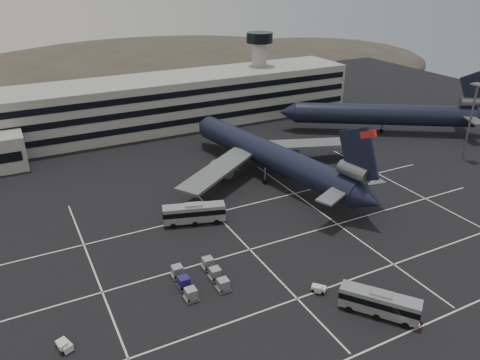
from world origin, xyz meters
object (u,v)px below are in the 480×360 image
bus_near (380,302)px  uld_cluster (200,278)px  bus_far (194,213)px  tug_a (65,345)px  trijet_main (272,156)px

bus_near → uld_cluster: size_ratio=1.19×
bus_far → bus_near: bearing=-142.8°
bus_far → tug_a: (-25.62, -21.19, -1.53)m
bus_near → tug_a: (-38.18, 12.71, -1.40)m
trijet_main → uld_cluster: bearing=-146.3°
trijet_main → bus_near: (-9.92, -44.35, -3.22)m
uld_cluster → bus_near: bearing=-42.9°
tug_a → uld_cluster: (19.65, 4.50, 0.27)m
trijet_main → tug_a: 57.76m
tug_a → uld_cluster: uld_cluster is taller
uld_cluster → tug_a: bearing=-167.1°
trijet_main → uld_cluster: size_ratio=6.96×
bus_far → tug_a: 33.28m
bus_far → tug_a: size_ratio=4.58×
trijet_main → tug_a: bearing=-156.7°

